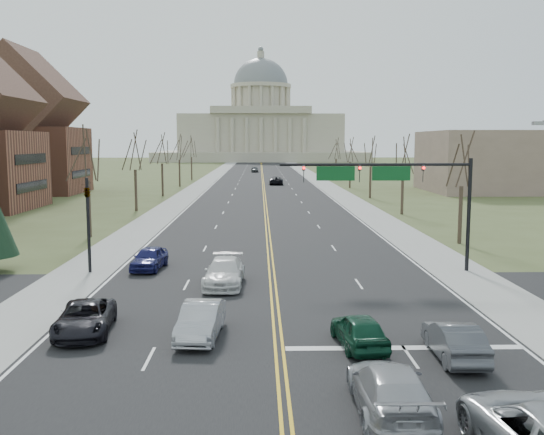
{
  "coord_description": "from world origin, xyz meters",
  "views": [
    {
      "loc": [
        -0.78,
        -24.29,
        8.2
      ],
      "look_at": [
        0.1,
        17.35,
        3.0
      ],
      "focal_mm": 40.0,
      "sensor_mm": 36.0,
      "label": 1
    }
  ],
  "objects_px": {
    "car_nb_outer_lead": "(454,340)",
    "car_sb_inner_lead": "(201,321)",
    "signal_mast": "(390,181)",
    "car_far_nb": "(276,181)",
    "car_sb_outer_second": "(149,258)",
    "car_sb_inner_second": "(224,272)",
    "signal_left": "(88,214)",
    "car_nb_inner_lead": "(359,330)",
    "car_far_sb": "(255,169)",
    "car_nb_inner_second": "(390,390)",
    "car_sb_outer_lead": "(85,318)",
    "car_nb_outer_second": "(544,434)"
  },
  "relations": [
    {
      "from": "car_nb_inner_second",
      "to": "car_nb_inner_lead",
      "type": "bearing_deg",
      "value": -89.52
    },
    {
      "from": "car_nb_outer_lead",
      "to": "car_nb_inner_second",
      "type": "xyz_separation_m",
      "value": [
        -3.47,
        -4.72,
        0.06
      ]
    },
    {
      "from": "car_nb_outer_lead",
      "to": "car_far_sb",
      "type": "bearing_deg",
      "value": -85.64
    },
    {
      "from": "car_sb_outer_second",
      "to": "car_sb_inner_second",
      "type": "bearing_deg",
      "value": -36.57
    },
    {
      "from": "signal_left",
      "to": "car_far_nb",
      "type": "relative_size",
      "value": 1.07
    },
    {
      "from": "signal_mast",
      "to": "car_far_nb",
      "type": "height_order",
      "value": "signal_mast"
    },
    {
      "from": "car_sb_inner_second",
      "to": "car_far_sb",
      "type": "relative_size",
      "value": 1.15
    },
    {
      "from": "signal_left",
      "to": "car_far_sb",
      "type": "xyz_separation_m",
      "value": [
        9.48,
        127.72,
        -2.92
      ]
    },
    {
      "from": "car_nb_inner_second",
      "to": "car_sb_inner_lead",
      "type": "xyz_separation_m",
      "value": [
        -6.42,
        7.4,
        -0.04
      ]
    },
    {
      "from": "signal_mast",
      "to": "car_sb_outer_lead",
      "type": "distance_m",
      "value": 20.63
    },
    {
      "from": "car_nb_inner_lead",
      "to": "car_far_nb",
      "type": "height_order",
      "value": "car_far_nb"
    },
    {
      "from": "signal_mast",
      "to": "car_sb_inner_lead",
      "type": "xyz_separation_m",
      "value": [
        -10.7,
        -13.02,
        -5.02
      ]
    },
    {
      "from": "car_nb_outer_second",
      "to": "car_sb_outer_lead",
      "type": "height_order",
      "value": "car_nb_outer_second"
    },
    {
      "from": "car_sb_inner_lead",
      "to": "car_sb_inner_second",
      "type": "relative_size",
      "value": 0.84
    },
    {
      "from": "car_nb_outer_second",
      "to": "car_nb_inner_second",
      "type": "bearing_deg",
      "value": -47.47
    },
    {
      "from": "signal_left",
      "to": "car_nb_inner_lead",
      "type": "xyz_separation_m",
      "value": [
        14.72,
        -14.34,
        -3.01
      ]
    },
    {
      "from": "car_nb_inner_lead",
      "to": "car_far_nb",
      "type": "xyz_separation_m",
      "value": [
        -0.69,
        93.69,
        0.08
      ]
    },
    {
      "from": "car_sb_inner_second",
      "to": "car_sb_outer_lead",
      "type": "bearing_deg",
      "value": -120.62
    },
    {
      "from": "signal_left",
      "to": "car_nb_outer_second",
      "type": "bearing_deg",
      "value": -52.48
    },
    {
      "from": "car_sb_outer_lead",
      "to": "car_sb_inner_second",
      "type": "xyz_separation_m",
      "value": [
        5.51,
        8.58,
        0.1
      ]
    },
    {
      "from": "signal_left",
      "to": "car_far_sb",
      "type": "bearing_deg",
      "value": 85.75
    },
    {
      "from": "signal_mast",
      "to": "car_sb_outer_lead",
      "type": "xyz_separation_m",
      "value": [
        -15.75,
        -12.32,
        -5.08
      ]
    },
    {
      "from": "signal_left",
      "to": "car_nb_inner_lead",
      "type": "relative_size",
      "value": 1.47
    },
    {
      "from": "car_sb_outer_second",
      "to": "car_nb_inner_second",
      "type": "bearing_deg",
      "value": -57.01
    },
    {
      "from": "signal_mast",
      "to": "car_far_sb",
      "type": "bearing_deg",
      "value": 94.24
    },
    {
      "from": "car_far_nb",
      "to": "car_sb_outer_second",
      "type": "bearing_deg",
      "value": 84.85
    },
    {
      "from": "car_sb_outer_lead",
      "to": "car_far_nb",
      "type": "height_order",
      "value": "car_far_nb"
    },
    {
      "from": "car_sb_inner_second",
      "to": "car_nb_outer_lead",
      "type": "bearing_deg",
      "value": -49.68
    },
    {
      "from": "car_far_nb",
      "to": "car_far_sb",
      "type": "bearing_deg",
      "value": -82.2
    },
    {
      "from": "car_sb_outer_lead",
      "to": "car_sb_inner_second",
      "type": "bearing_deg",
      "value": 51.06
    },
    {
      "from": "car_nb_outer_second",
      "to": "car_sb_outer_second",
      "type": "xyz_separation_m",
      "value": [
        -14.36,
        24.26,
        -0.1
      ]
    },
    {
      "from": "car_nb_inner_second",
      "to": "car_sb_outer_lead",
      "type": "xyz_separation_m",
      "value": [
        -11.47,
        8.1,
        -0.1
      ]
    },
    {
      "from": "car_nb_inner_second",
      "to": "car_sb_inner_second",
      "type": "distance_m",
      "value": 17.71
    },
    {
      "from": "car_nb_outer_second",
      "to": "car_far_nb",
      "type": "bearing_deg",
      "value": -93.27
    },
    {
      "from": "car_nb_outer_second",
      "to": "car_sb_inner_lead",
      "type": "xyz_separation_m",
      "value": [
        -9.7,
        10.36,
        -0.1
      ]
    },
    {
      "from": "car_nb_inner_lead",
      "to": "car_sb_outer_lead",
      "type": "distance_m",
      "value": 11.7
    },
    {
      "from": "car_nb_inner_lead",
      "to": "car_sb_outer_second",
      "type": "height_order",
      "value": "car_sb_outer_second"
    },
    {
      "from": "car_sb_inner_lead",
      "to": "car_far_nb",
      "type": "distance_m",
      "value": 92.55
    },
    {
      "from": "signal_mast",
      "to": "car_sb_inner_lead",
      "type": "height_order",
      "value": "signal_mast"
    },
    {
      "from": "car_far_sb",
      "to": "signal_mast",
      "type": "bearing_deg",
      "value": -88.45
    },
    {
      "from": "signal_mast",
      "to": "signal_left",
      "type": "xyz_separation_m",
      "value": [
        -18.95,
        0.0,
        -2.05
      ]
    },
    {
      "from": "signal_mast",
      "to": "signal_left",
      "type": "height_order",
      "value": "signal_mast"
    },
    {
      "from": "car_nb_outer_lead",
      "to": "car_sb_inner_lead",
      "type": "distance_m",
      "value": 10.24
    },
    {
      "from": "car_sb_inner_second",
      "to": "car_far_nb",
      "type": "bearing_deg",
      "value": 88.42
    },
    {
      "from": "signal_mast",
      "to": "car_nb_inner_lead",
      "type": "distance_m",
      "value": 15.78
    },
    {
      "from": "car_sb_inner_second",
      "to": "car_sb_outer_second",
      "type": "distance_m",
      "value": 6.89
    },
    {
      "from": "signal_left",
      "to": "car_nb_inner_second",
      "type": "distance_m",
      "value": 25.31
    },
    {
      "from": "car_nb_inner_lead",
      "to": "car_nb_outer_second",
      "type": "bearing_deg",
      "value": 103.05
    },
    {
      "from": "car_far_nb",
      "to": "car_nb_outer_second",
      "type": "bearing_deg",
      "value": 94.61
    },
    {
      "from": "car_nb_inner_second",
      "to": "car_sb_outer_lead",
      "type": "distance_m",
      "value": 14.04
    }
  ]
}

